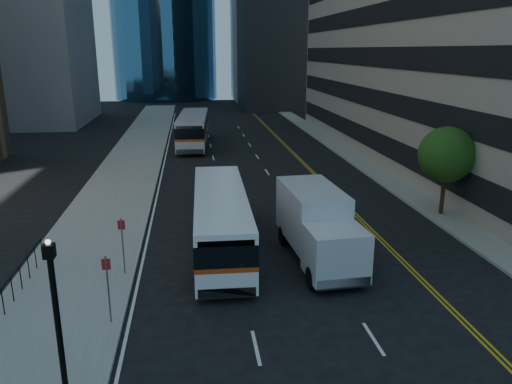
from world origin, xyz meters
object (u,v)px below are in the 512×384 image
at_px(lamp_post, 57,315).
at_px(box_truck, 318,226).
at_px(street_tree, 447,155).
at_px(bus_front, 221,219).
at_px(bus_rear, 193,129).

bearing_deg(lamp_post, box_truck, 43.10).
relative_size(street_tree, bus_front, 0.45).
xyz_separation_m(bus_front, bus_rear, (-1.08, 27.84, 0.15)).
relative_size(bus_front, bus_rear, 0.91).
bearing_deg(bus_rear, box_truck, -76.17).
relative_size(street_tree, bus_rear, 0.41).
bearing_deg(bus_front, lamp_post, -113.84).
bearing_deg(lamp_post, bus_rear, 84.31).
bearing_deg(bus_front, box_truck, -22.61).
distance_m(street_tree, bus_front, 13.73).
xyz_separation_m(lamp_post, box_truck, (9.17, 8.58, -1.00)).
xyz_separation_m(street_tree, bus_rear, (-14.19, 24.31, -1.92)).
relative_size(bus_front, box_truck, 1.61).
bearing_deg(bus_rear, bus_front, -84.16).
xyz_separation_m(street_tree, lamp_post, (-18.00, -14.00, -0.92)).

